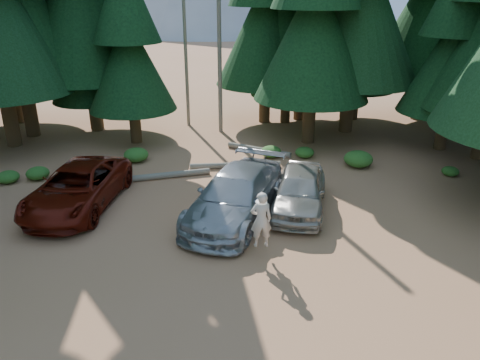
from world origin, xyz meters
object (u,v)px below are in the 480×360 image
Objects in this scene: log_left at (167,175)px; log_mid at (259,150)px; red_pickup at (78,187)px; silver_minivan_center at (236,196)px; frisbee_player at (261,219)px; log_right at (235,165)px; silver_minivan_right at (300,190)px.

log_left is 1.11× the size of log_mid.
red_pickup is 4.30m from log_left.
red_pickup is 1.48× the size of log_left.
frisbee_player reaches higher than silver_minivan_center.
log_left is 0.92× the size of log_right.
red_pickup is at bearing -168.12° from silver_minivan_center.
silver_minivan_right is at bearing -45.06° from log_left.
log_left is (3.20, 2.79, -0.68)m from red_pickup.
silver_minivan_right reaches higher than log_left.
log_left is at bearing 161.74° from silver_minivan_right.
red_pickup is at bearing -36.07° from frisbee_player.
log_mid is at bearing 47.75° from red_pickup.
log_left is at bearing 50.66° from red_pickup.
log_mid is at bearing -100.11° from frisbee_player.
log_left is at bearing 149.92° from silver_minivan_center.
silver_minivan_center is (6.19, -1.30, 0.08)m from red_pickup.
silver_minivan_right is at bearing -50.31° from log_mid.
silver_minivan_right is at bearing -65.42° from log_right.
frisbee_player is 0.47× the size of log_left.
red_pickup is 1.65× the size of log_mid.
red_pickup is at bearing -170.49° from silver_minivan_right.
silver_minivan_center is at bearing -81.79° from frisbee_player.
red_pickup is 7.55m from log_right.
frisbee_player is at bearing -104.38° from silver_minivan_right.
log_mid is (-0.95, 6.84, -0.67)m from silver_minivan_right.
red_pickup is at bearing -151.39° from log_left.
red_pickup reaches higher than log_mid.
log_mid is (0.90, 10.24, -1.20)m from frisbee_player.
red_pickup is 3.15× the size of frisbee_player.
log_mid is at bearing 112.17° from silver_minivan_right.
log_right is at bearing -91.88° from frisbee_player.
frisbee_player reaches higher than red_pickup.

